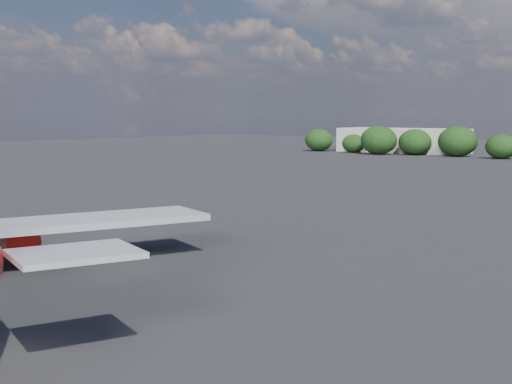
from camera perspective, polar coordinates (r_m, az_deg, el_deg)
The scene contains 2 objects.
ground at distance 96.24m, azimuth 10.44°, elevation -1.60°, with size 500.00×500.00×0.00m, color black.
terminal_building at distance 242.61m, azimuth 11.67°, elevation 4.06°, with size 42.00×16.00×8.00m.
Camera 1 is at (44.83, -24.14, 13.15)m, focal length 50.00 mm.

